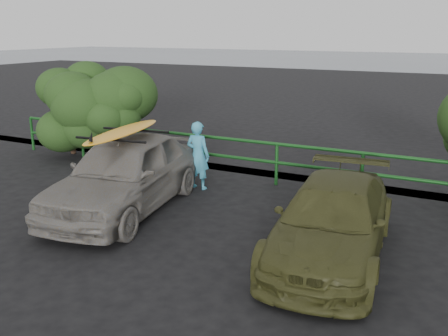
# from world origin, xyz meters

# --- Properties ---
(ground) EXTENTS (80.00, 80.00, 0.00)m
(ground) POSITION_xyz_m (0.00, 0.00, 0.00)
(ground) COLOR black
(ocean) EXTENTS (200.00, 200.00, 0.00)m
(ocean) POSITION_xyz_m (0.00, 60.00, 0.00)
(ocean) COLOR slate
(ocean) RESTS_ON ground
(guardrail) EXTENTS (14.00, 0.08, 1.04)m
(guardrail) POSITION_xyz_m (0.00, 5.00, 0.52)
(guardrail) COLOR #154B18
(guardrail) RESTS_ON ground
(shrub_left) EXTENTS (3.20, 2.40, 2.57)m
(shrub_left) POSITION_xyz_m (-4.80, 5.40, 1.28)
(shrub_left) COLOR #254318
(shrub_left) RESTS_ON ground
(sedan) EXTENTS (2.47, 4.76, 1.55)m
(sedan) POSITION_xyz_m (-1.17, 2.06, 0.77)
(sedan) COLOR slate
(sedan) RESTS_ON ground
(olive_vehicle) EXTENTS (2.09, 4.35, 1.22)m
(olive_vehicle) POSITION_xyz_m (3.19, 1.78, 0.61)
(olive_vehicle) COLOR #3D3D1B
(olive_vehicle) RESTS_ON ground
(man) EXTENTS (0.60, 0.41, 1.59)m
(man) POSITION_xyz_m (-0.53, 3.93, 0.79)
(man) COLOR #3E9ABA
(man) RESTS_ON ground
(roof_rack) EXTENTS (1.65, 1.27, 0.05)m
(roof_rack) POSITION_xyz_m (-1.17, 2.06, 1.57)
(roof_rack) COLOR black
(roof_rack) RESTS_ON sedan
(surfboard) EXTENTS (0.96, 2.80, 0.08)m
(surfboard) POSITION_xyz_m (-1.17, 2.06, 1.64)
(surfboard) COLOR orange
(surfboard) RESTS_ON roof_rack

